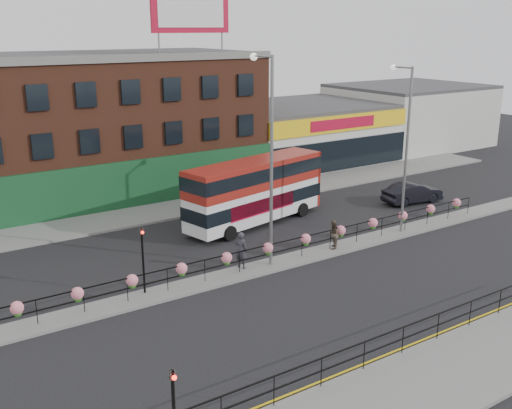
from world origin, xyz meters
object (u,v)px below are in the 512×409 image
car (413,193)px  pedestrian_b (333,235)px  double_decker_bus (256,185)px  lamp_column_west (268,144)px  pedestrian_a (241,250)px  lamp_column_east (404,136)px

car → pedestrian_b: bearing=118.0°
double_decker_bus → lamp_column_west: 8.08m
car → lamp_column_west: (-15.28, -3.89, 5.77)m
double_decker_bus → pedestrian_a: bearing=-129.1°
car → pedestrian_a: pedestrian_a is taller
car → pedestrian_b: 11.80m
double_decker_bus → car: double_decker_bus is taller
double_decker_bus → lamp_column_east: (6.30, -6.27, 3.46)m
double_decker_bus → car: size_ratio=2.26×
double_decker_bus → car: 12.29m
pedestrian_b → lamp_column_west: (-4.25, 0.28, 5.55)m
lamp_column_west → pedestrian_a: bearing=173.0°
double_decker_bus → lamp_column_west: size_ratio=0.98×
pedestrian_a → pedestrian_b: bearing=-116.7°
pedestrian_b → lamp_column_east: bearing=138.2°
pedestrian_b → lamp_column_east: size_ratio=0.17×
car → double_decker_bus: bearing=86.3°
lamp_column_west → double_decker_bus: bearing=61.6°
pedestrian_a → double_decker_bus: bearing=-61.1°
double_decker_bus → pedestrian_a: (-4.88, -6.00, -1.41)m
lamp_column_west → lamp_column_east: size_ratio=1.09×
pedestrian_a → lamp_column_west: 5.60m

